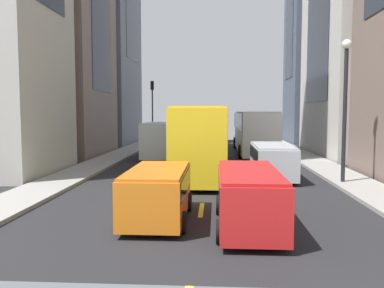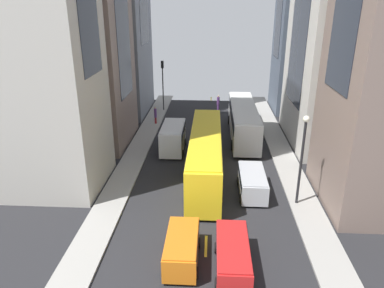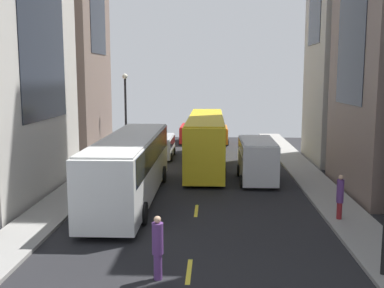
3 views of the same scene
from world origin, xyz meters
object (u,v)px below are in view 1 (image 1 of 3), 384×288
(streetcar_yellow, at_px, (203,133))
(pedestrian_waiting_curb, at_px, (141,135))
(delivery_van_white, at_px, (160,138))
(car_silver_0, at_px, (272,159))
(car_red_1, at_px, (249,194))
(traffic_light_near_corner, at_px, (152,100))
(city_bus_white, at_px, (253,128))
(car_orange_2, at_px, (158,190))
(pedestrian_walking_far, at_px, (221,133))

(streetcar_yellow, height_order, pedestrian_waiting_curb, streetcar_yellow)
(pedestrian_waiting_curb, bearing_deg, streetcar_yellow, -175.79)
(delivery_van_white, height_order, car_silver_0, delivery_van_white)
(car_red_1, height_order, traffic_light_near_corner, traffic_light_near_corner)
(delivery_van_white, relative_size, traffic_light_near_corner, 0.79)
(city_bus_white, bearing_deg, car_silver_0, 89.16)
(car_silver_0, distance_m, traffic_light_near_corner, 23.97)
(pedestrian_waiting_curb, distance_m, traffic_light_near_corner, 6.71)
(car_orange_2, bearing_deg, city_bus_white, -103.11)
(car_red_1, xyz_separation_m, car_orange_2, (2.74, -0.59, -0.05))
(streetcar_yellow, height_order, delivery_van_white, streetcar_yellow)
(streetcar_yellow, distance_m, car_orange_2, 11.12)
(car_red_1, height_order, pedestrian_walking_far, pedestrian_walking_far)
(city_bus_white, bearing_deg, traffic_light_near_corner, -43.27)
(city_bus_white, distance_m, streetcar_yellow, 10.23)
(car_silver_0, relative_size, pedestrian_walking_far, 2.14)
(streetcar_yellow, distance_m, pedestrian_walking_far, 19.06)
(city_bus_white, distance_m, delivery_van_white, 8.36)
(city_bus_white, distance_m, pedestrian_waiting_curb, 10.45)
(streetcar_yellow, relative_size, traffic_light_near_corner, 2.27)
(streetcar_yellow, bearing_deg, city_bus_white, -111.57)
(streetcar_yellow, distance_m, traffic_light_near_corner, 19.73)
(pedestrian_waiting_curb, bearing_deg, city_bus_white, -129.80)
(delivery_van_white, bearing_deg, city_bus_white, -146.84)
(city_bus_white, relative_size, pedestrian_walking_far, 6.21)
(car_silver_0, distance_m, pedestrian_waiting_curb, 18.61)
(streetcar_yellow, distance_m, pedestrian_waiting_curb, 14.24)
(pedestrian_waiting_curb, height_order, traffic_light_near_corner, traffic_light_near_corner)
(city_bus_white, relative_size, delivery_van_white, 2.59)
(city_bus_white, height_order, pedestrian_walking_far, city_bus_white)
(delivery_van_white, relative_size, car_silver_0, 1.12)
(traffic_light_near_corner, bearing_deg, city_bus_white, 136.73)
(traffic_light_near_corner, bearing_deg, streetcar_yellow, 107.68)
(car_silver_0, xyz_separation_m, pedestrian_walking_far, (2.34, -22.05, 0.10))
(car_silver_0, bearing_deg, car_orange_2, 59.96)
(pedestrian_waiting_curb, bearing_deg, pedestrian_walking_far, -71.27)
(city_bus_white, xyz_separation_m, pedestrian_walking_far, (2.53, -9.48, -0.90))
(car_silver_0, xyz_separation_m, car_orange_2, (4.60, 7.95, -0.06))
(car_red_1, distance_m, traffic_light_near_corner, 31.41)
(traffic_light_near_corner, bearing_deg, car_silver_0, 113.68)
(car_orange_2, bearing_deg, car_red_1, 167.94)
(car_silver_0, xyz_separation_m, car_red_1, (1.86, 8.54, -0.02))
(car_silver_0, bearing_deg, delivery_van_white, -49.64)
(car_orange_2, bearing_deg, pedestrian_walking_far, -94.30)
(streetcar_yellow, xyz_separation_m, car_silver_0, (-3.58, 3.06, -1.11))
(delivery_van_white, distance_m, traffic_light_near_corner, 14.30)
(pedestrian_walking_far, bearing_deg, car_red_1, -113.79)
(car_orange_2, height_order, traffic_light_near_corner, traffic_light_near_corner)
(city_bus_white, height_order, delivery_van_white, city_bus_white)
(pedestrian_walking_far, height_order, pedestrian_waiting_curb, pedestrian_waiting_curb)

